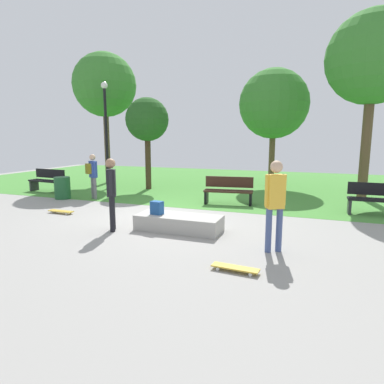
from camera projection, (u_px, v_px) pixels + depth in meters
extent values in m
plane|color=gray|center=(156.00, 218.00, 9.15)|extent=(28.00, 28.00, 0.00)
cube|color=#478C38|center=(225.00, 182.00, 16.27)|extent=(26.60, 12.60, 0.01)
cube|color=#A8A59E|center=(179.00, 223.00, 7.89)|extent=(2.06, 0.81, 0.37)
cube|color=#1E4C8C|center=(157.00, 208.00, 7.94)|extent=(0.31, 0.24, 0.32)
cylinder|color=#3F5184|center=(279.00, 230.00, 6.39)|extent=(0.12, 0.12, 0.87)
cylinder|color=#3F5184|center=(269.00, 230.00, 6.34)|extent=(0.12, 0.12, 0.87)
cube|color=gold|center=(275.00, 192.00, 6.24)|extent=(0.38, 0.34, 0.65)
cylinder|color=gold|center=(284.00, 190.00, 6.27)|extent=(0.09, 0.09, 0.60)
cylinder|color=gold|center=(267.00, 190.00, 6.20)|extent=(0.09, 0.09, 0.60)
sphere|color=tan|center=(277.00, 167.00, 6.16)|extent=(0.23, 0.23, 0.23)
cylinder|color=black|center=(112.00, 214.00, 7.72)|extent=(0.12, 0.12, 0.84)
cylinder|color=black|center=(113.00, 212.00, 7.93)|extent=(0.12, 0.12, 0.84)
cube|color=black|center=(111.00, 183.00, 7.70)|extent=(0.33, 0.38, 0.63)
cylinder|color=black|center=(111.00, 183.00, 7.54)|extent=(0.09, 0.09, 0.58)
cylinder|color=black|center=(112.00, 181.00, 7.87)|extent=(0.09, 0.09, 0.58)
sphere|color=#9E7556|center=(110.00, 163.00, 7.63)|extent=(0.23, 0.23, 0.23)
cube|color=gold|center=(235.00, 268.00, 5.47)|extent=(0.81, 0.26, 0.02)
cylinder|color=silver|center=(218.00, 269.00, 5.52)|extent=(0.06, 0.03, 0.06)
cylinder|color=silver|center=(221.00, 265.00, 5.66)|extent=(0.06, 0.03, 0.06)
cylinder|color=silver|center=(250.00, 275.00, 5.29)|extent=(0.06, 0.03, 0.06)
cylinder|color=silver|center=(253.00, 271.00, 5.43)|extent=(0.06, 0.03, 0.06)
cube|color=gold|center=(61.00, 211.00, 9.64)|extent=(0.80, 0.22, 0.02)
cylinder|color=silver|center=(52.00, 212.00, 9.68)|extent=(0.06, 0.03, 0.06)
cylinder|color=silver|center=(56.00, 211.00, 9.82)|extent=(0.06, 0.03, 0.06)
cylinder|color=silver|center=(67.00, 214.00, 9.47)|extent=(0.06, 0.03, 0.06)
cylinder|color=silver|center=(70.00, 213.00, 9.62)|extent=(0.06, 0.03, 0.06)
cube|color=black|center=(379.00, 200.00, 9.32)|extent=(1.60, 0.44, 0.06)
cube|color=black|center=(378.00, 189.00, 9.48)|extent=(1.60, 0.06, 0.36)
cube|color=#2D2D33|center=(349.00, 206.00, 9.61)|extent=(0.08, 0.40, 0.45)
cube|color=#331E14|center=(228.00, 191.00, 10.86)|extent=(1.64, 0.64, 0.06)
cube|color=#331E14|center=(229.00, 182.00, 11.02)|extent=(1.59, 0.26, 0.36)
cube|color=black|center=(251.00, 199.00, 10.73)|extent=(0.13, 0.40, 0.45)
cube|color=black|center=(206.00, 197.00, 11.06)|extent=(0.13, 0.40, 0.45)
cube|color=black|center=(46.00, 181.00, 13.41)|extent=(1.64, 0.60, 0.06)
cube|color=black|center=(50.00, 174.00, 13.56)|extent=(1.60, 0.22, 0.36)
cube|color=#2D2D33|center=(60.00, 188.00, 13.13)|extent=(0.12, 0.40, 0.45)
cube|color=#2D2D33|center=(34.00, 185.00, 13.76)|extent=(0.12, 0.40, 0.45)
cylinder|color=brown|center=(272.00, 156.00, 14.93)|extent=(0.26, 0.26, 2.76)
sphere|color=#387F2D|center=(274.00, 104.00, 14.55)|extent=(3.06, 3.06, 3.06)
cylinder|color=brown|center=(107.00, 144.00, 15.90)|extent=(0.26, 0.26, 3.76)
sphere|color=#387F2D|center=(105.00, 85.00, 15.45)|extent=(2.95, 2.95, 2.95)
cylinder|color=#42301E|center=(148.00, 161.00, 14.06)|extent=(0.24, 0.24, 2.41)
sphere|color=#23561E|center=(147.00, 119.00, 13.77)|extent=(1.81, 1.81, 1.81)
cylinder|color=brown|center=(366.00, 144.00, 11.80)|extent=(0.34, 0.34, 3.97)
sphere|color=#387F2D|center=(373.00, 57.00, 11.31)|extent=(3.18, 3.18, 3.18)
cylinder|color=black|center=(107.00, 140.00, 13.97)|extent=(0.12, 0.12, 4.21)
sphere|color=silver|center=(104.00, 85.00, 13.60)|extent=(0.28, 0.28, 0.28)
cylinder|color=#1E592D|center=(62.00, 188.00, 11.93)|extent=(0.56, 0.56, 0.79)
cylinder|color=slate|center=(93.00, 188.00, 11.97)|extent=(0.12, 0.12, 0.78)
cylinder|color=slate|center=(95.00, 189.00, 11.79)|extent=(0.12, 0.12, 0.78)
cube|color=#2D4799|center=(93.00, 169.00, 11.77)|extent=(0.38, 0.34, 0.59)
cylinder|color=#2D4799|center=(91.00, 168.00, 11.90)|extent=(0.09, 0.09, 0.54)
cylinder|color=#2D4799|center=(95.00, 169.00, 11.63)|extent=(0.09, 0.09, 0.54)
sphere|color=tan|center=(92.00, 157.00, 11.70)|extent=(0.21, 0.21, 0.21)
cube|color=olive|center=(89.00, 169.00, 11.67)|extent=(0.31, 0.28, 0.36)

